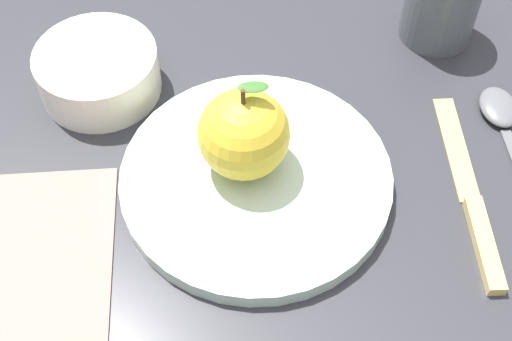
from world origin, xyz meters
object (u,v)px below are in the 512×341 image
at_px(apple, 244,134).
at_px(linen_napkin, 44,260).
at_px(side_bowl, 97,69).
at_px(dinner_plate, 256,179).
at_px(spoon, 505,125).
at_px(knife, 473,205).

relative_size(apple, linen_napkin, 0.51).
bearing_deg(side_bowl, dinner_plate, -79.60).
distance_m(apple, spoon, 0.24).
distance_m(apple, linen_napkin, 0.18).
distance_m(knife, linen_napkin, 0.34).
relative_size(spoon, linen_napkin, 0.89).
bearing_deg(knife, dinner_plate, 130.63).
distance_m(spoon, linen_napkin, 0.41).
height_order(spoon, linen_napkin, spoon).
bearing_deg(side_bowl, linen_napkin, -138.81).
bearing_deg(apple, knife, -52.50).
bearing_deg(linen_napkin, side_bowl, 41.19).
relative_size(knife, linen_napkin, 0.95).
distance_m(apple, knife, 0.20).
height_order(dinner_plate, side_bowl, side_bowl).
height_order(apple, side_bowl, apple).
bearing_deg(spoon, linen_napkin, 157.20).
bearing_deg(side_bowl, apple, -78.42).
bearing_deg(knife, apple, 127.50).
height_order(dinner_plate, apple, apple).
xyz_separation_m(dinner_plate, knife, (0.12, -0.14, -0.01)).
bearing_deg(linen_napkin, apple, -13.30).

